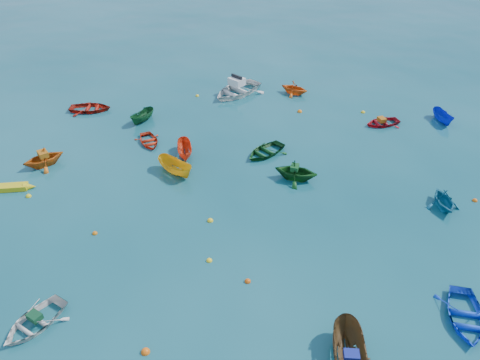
{
  "coord_description": "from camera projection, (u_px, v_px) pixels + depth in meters",
  "views": [
    {
      "loc": [
        0.49,
        -18.52,
        16.85
      ],
      "look_at": [
        0.0,
        5.0,
        0.4
      ],
      "focal_mm": 35.0,
      "sensor_mm": 36.0,
      "label": 1
    }
  ],
  "objects": [
    {
      "name": "dinghy_green_e",
      "position": [
        265.0,
        154.0,
        31.95
      ],
      "size": [
        3.76,
        3.75,
        0.64
      ],
      "primitive_type": "imported",
      "rotation": [
        0.0,
        0.0,
        -0.79
      ],
      "color": "#104719",
      "rests_on": "ground"
    },
    {
      "name": "dinghy_white_near",
      "position": [
        35.0,
        325.0,
        20.37
      ],
      "size": [
        3.38,
        3.66,
        0.62
      ],
      "primitive_type": "imported",
      "rotation": [
        0.0,
        0.0,
        -0.55
      ],
      "color": "silver",
      "rests_on": "ground"
    },
    {
      "name": "buoy_or_a",
      "position": [
        146.0,
        352.0,
        19.25
      ],
      "size": [
        0.38,
        0.38,
        0.38
      ],
      "primitive_type": "sphere",
      "color": "#F75F0D",
      "rests_on": "ground"
    },
    {
      "name": "sampan_yellow_mid",
      "position": [
        176.0,
        173.0,
        30.02
      ],
      "size": [
        2.92,
        2.73,
        1.13
      ],
      "primitive_type": "imported",
      "rotation": [
        0.0,
        0.0,
        0.86
      ],
      "color": "#F0AF15",
      "rests_on": "ground"
    },
    {
      "name": "buoy_ye_b",
      "position": [
        29.0,
        197.0,
        27.99
      ],
      "size": [
        0.34,
        0.34,
        0.34
      ],
      "primitive_type": "sphere",
      "color": "yellow",
      "rests_on": "ground"
    },
    {
      "name": "buoy_or_b",
      "position": [
        248.0,
        282.0,
        22.42
      ],
      "size": [
        0.31,
        0.31,
        0.31
      ],
      "primitive_type": "sphere",
      "color": "#DA4F0B",
      "rests_on": "ground"
    },
    {
      "name": "dinghy_red_far",
      "position": [
        149.0,
        143.0,
        33.17
      ],
      "size": [
        2.68,
        3.04,
        0.52
      ],
      "primitive_type": "imported",
      "rotation": [
        0.0,
        0.0,
        0.43
      ],
      "color": "red",
      "rests_on": "ground"
    },
    {
      "name": "dinghy_red_ne",
      "position": [
        382.0,
        124.0,
        35.45
      ],
      "size": [
        3.14,
        2.65,
        0.55
      ],
      "primitive_type": "imported",
      "rotation": [
        0.0,
        0.0,
        -1.25
      ],
      "color": "#B40F19",
      "rests_on": "ground"
    },
    {
      "name": "dinghy_blue_se",
      "position": [
        464.0,
        320.0,
        20.59
      ],
      "size": [
        2.98,
        3.72,
        0.69
      ],
      "primitive_type": "imported",
      "rotation": [
        0.0,
        0.0,
        -0.19
      ],
      "color": "blue",
      "rests_on": "ground"
    },
    {
      "name": "tarp_orange_b",
      "position": [
        382.0,
        120.0,
        35.18
      ],
      "size": [
        0.65,
        0.74,
        0.3
      ],
      "primitive_type": "cube",
      "rotation": [
        0.0,
        0.0,
        -1.25
      ],
      "color": "#B25E12",
      "rests_on": "dinghy_red_ne"
    },
    {
      "name": "buoy_or_e",
      "position": [
        300.0,
        112.0,
        37.15
      ],
      "size": [
        0.38,
        0.38,
        0.38
      ],
      "primitive_type": "sphere",
      "color": "orange",
      "rests_on": "ground"
    },
    {
      "name": "buoy_ye_a",
      "position": [
        209.0,
        261.0,
        23.57
      ],
      "size": [
        0.3,
        0.3,
        0.3
      ],
      "primitive_type": "sphere",
      "color": "yellow",
      "rests_on": "ground"
    },
    {
      "name": "dinghy_orange_w",
      "position": [
        45.0,
        165.0,
        30.8
      ],
      "size": [
        3.4,
        3.34,
        1.36
      ],
      "primitive_type": "imported",
      "rotation": [
        0.0,
        0.0,
        -0.92
      ],
      "color": "#CF5F13",
      "rests_on": "ground"
    },
    {
      "name": "ground",
      "position": [
        238.0,
        240.0,
        24.84
      ],
      "size": [
        160.0,
        160.0,
        0.0
      ],
      "primitive_type": "plane",
      "color": "#0A424E",
      "rests_on": "ground"
    },
    {
      "name": "tarp_green_a",
      "position": [
        35.0,
        316.0,
        20.17
      ],
      "size": [
        0.74,
        0.7,
        0.29
      ],
      "primitive_type": "cube",
      "rotation": [
        0.0,
        0.0,
        -0.55
      ],
      "color": "#104023",
      "rests_on": "dinghy_white_near"
    },
    {
      "name": "tarp_green_b",
      "position": [
        295.0,
        167.0,
        29.03
      ],
      "size": [
        0.63,
        0.73,
        0.3
      ],
      "primitive_type": "cube",
      "rotation": [
        0.0,
        0.0,
        1.3
      ],
      "color": "#134E1F",
      "rests_on": "dinghy_green_n"
    },
    {
      "name": "dinghy_green_n",
      "position": [
        295.0,
        179.0,
        29.49
      ],
      "size": [
        3.19,
        2.94,
        1.41
      ],
      "primitive_type": "imported",
      "rotation": [
        0.0,
        0.0,
        1.3
      ],
      "color": "#114916",
      "rests_on": "ground"
    },
    {
      "name": "tarp_orange_a",
      "position": [
        43.0,
        154.0,
        30.33
      ],
      "size": [
        0.9,
        0.93,
        0.36
      ],
      "primitive_type": "cube",
      "rotation": [
        0.0,
        0.0,
        -0.92
      ],
      "color": "#B05E12",
      "rests_on": "dinghy_orange_w"
    },
    {
      "name": "dinghy_red_nw",
      "position": [
        91.0,
        111.0,
        37.35
      ],
      "size": [
        3.31,
        2.42,
        0.67
      ],
      "primitive_type": "imported",
      "rotation": [
        0.0,
        0.0,
        1.6
      ],
      "color": "#A2190D",
      "rests_on": "ground"
    },
    {
      "name": "buoy_or_c",
      "position": [
        95.0,
        234.0,
        25.25
      ],
      "size": [
        0.29,
        0.29,
        0.29
      ],
      "primitive_type": "sphere",
      "color": "#CF660B",
      "rests_on": "ground"
    },
    {
      "name": "tarp_blue_a",
      "position": [
        351.0,
        355.0,
        18.19
      ],
      "size": [
        0.63,
        0.49,
        0.29
      ],
      "primitive_type": "cube",
      "rotation": [
        0.0,
        0.0,
        -0.06
      ],
      "color": "navy",
      "rests_on": "sampan_brown_mid"
    },
    {
      "name": "sampan_green_far",
      "position": [
        143.0,
        121.0,
        35.86
      ],
      "size": [
        1.98,
        2.59,
        0.95
      ],
      "primitive_type": "imported",
      "rotation": [
        0.0,
        0.0,
        -0.5
      ],
      "color": "#114D23",
      "rests_on": "ground"
    },
    {
      "name": "sampan_orange_n",
      "position": [
        185.0,
        155.0,
        31.79
      ],
      "size": [
        1.44,
        2.75,
        1.01
      ],
      "primitive_type": "imported",
      "rotation": [
        0.0,
        0.0,
        0.18
      ],
      "color": "red",
      "rests_on": "ground"
    },
    {
      "name": "motorboat_white",
      "position": [
        237.0,
        94.0,
        39.94
      ],
      "size": [
        5.74,
        5.84,
        1.59
      ],
      "primitive_type": "imported",
      "rotation": [
        0.0,
        0.0,
        -0.73
      ],
      "color": "silver",
      "rests_on": "ground"
    },
    {
      "name": "sampan_blue_far",
      "position": [
        441.0,
        122.0,
        35.82
      ],
      "size": [
        1.34,
        2.56,
        0.94
      ],
      "primitive_type": "imported",
      "rotation": [
        0.0,
        0.0,
        0.18
      ],
      "color": "#0F24C0",
      "rests_on": "ground"
    },
    {
      "name": "buoy_or_d",
      "position": [
        475.0,
        201.0,
        27.64
      ],
      "size": [
        0.3,
        0.3,
        0.3
      ],
      "primitive_type": "sphere",
      "color": "#F5600D",
      "rests_on": "ground"
    },
    {
      "name": "buoy_ye_c",
      "position": [
        210.0,
        221.0,
        26.12
      ],
      "size": [
        0.34,
        0.34,
        0.34
      ],
      "primitive_type": "sphere",
      "color": "yellow",
      "rests_on": "ground"
    },
    {
      "name": "buoy_ye_d",
      "position": [
        197.0,
        96.0,
        39.58
      ],
      "size": [
        0.3,
        0.3,
        0.3
      ],
      "primitive_type": "sphere",
      "color": "yellow",
      "rests_on": "ground"
    },
    {
      "name": "dinghy_orange_far",
      "position": [
        294.0,
        94.0,
        39.98
      ],
      "size": [
        3.08,
        2.95,
        1.25
      ],
      "primitive_type": "imported",
      "rotation": [
        0.0,
        0.0,
        1.05
      ],
      "color": "orange",
      "rests_on": "ground"
    },
    {
      "name": "buoy_ye_e",
      "position": [
        363.0,
        113.0,
        37.06
      ],
      "size": [
        0.33,
        0.33,
        0.33
      ],
      "primitive_type": "sphere",
      "color": "yellow",
      "rests_on": "ground"
    },
    {
      "name": "dinghy_cyan_se",
      "position": [
        442.0,
        207.0,
        27.18
      ],
      "size": [
        2.08,
        2.37,
        1.19
      ],
      "primitive_type": "imported",
      "rotation": [
        0.0,
        0.0,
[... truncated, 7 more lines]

